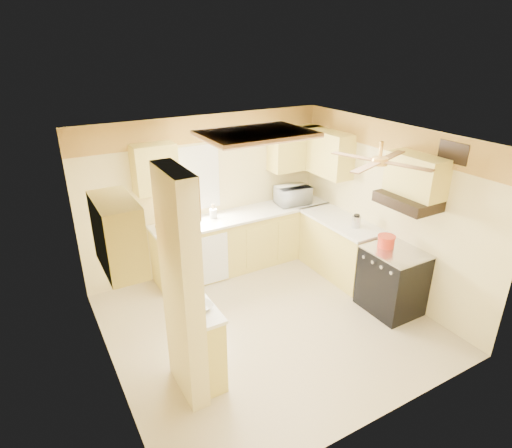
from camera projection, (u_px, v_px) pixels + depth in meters
floor at (268, 323)px, 5.78m from camera, size 4.00×4.00×0.00m
ceiling at (271, 139)px, 4.77m from camera, size 4.00×4.00×0.00m
wall_back at (207, 195)px, 6.79m from camera, size 4.00×0.00×4.00m
wall_front at (382, 321)px, 3.76m from camera, size 4.00×0.00×4.00m
wall_left at (102, 282)px, 4.36m from camera, size 0.00×3.80×3.80m
wall_right at (387, 210)px, 6.18m from camera, size 0.00×3.80×3.80m
wallpaper_border at (204, 129)px, 6.35m from camera, size 4.00×0.02×0.40m
partition_column at (182, 290)px, 4.22m from camera, size 0.20×0.70×2.50m
partition_ledge at (206, 348)px, 4.64m from camera, size 0.25×0.55×0.90m
ledge_top at (204, 312)px, 4.46m from camera, size 0.28×0.58×0.04m
lower_cabinets_back at (244, 240)px, 7.10m from camera, size 3.00×0.60×0.90m
lower_cabinets_right at (340, 248)px, 6.85m from camera, size 0.60×1.40×0.90m
countertop_back at (244, 215)px, 6.90m from camera, size 3.04×0.64×0.04m
countertop_right at (341, 221)px, 6.65m from camera, size 0.64×1.44×0.04m
dishwasher_panel at (211, 260)px, 6.51m from camera, size 0.58×0.02×0.80m
window at (191, 179)px, 6.54m from camera, size 0.92×0.02×1.02m
upper_cab_back_left at (155, 169)px, 6.02m from camera, size 0.60×0.35×0.70m
upper_cab_back_right at (295, 148)px, 7.11m from camera, size 0.90×0.35×0.70m
upper_cab_right at (326, 152)px, 6.86m from camera, size 0.35×1.00×0.70m
upper_cab_left_wall at (118, 235)px, 4.01m from camera, size 0.35×0.75×0.70m
upper_cab_over_stove at (416, 175)px, 5.39m from camera, size 0.35×0.76×0.52m
stove at (392, 280)px, 5.91m from camera, size 0.68×0.77×0.92m
range_hood at (408, 201)px, 5.48m from camera, size 0.50×0.76×0.14m
poster_menu at (189, 233)px, 4.03m from camera, size 0.02×0.42×0.57m
poster_nashville at (193, 292)px, 4.29m from camera, size 0.02×0.42×0.57m
ceiling_light_panel at (256, 134)px, 5.23m from camera, size 1.35×0.95×0.06m
ceiling_fan at (380, 161)px, 4.76m from camera, size 1.15×1.15×0.26m
vent_grate at (453, 152)px, 5.04m from camera, size 0.02×0.40×0.25m
microwave at (293, 195)px, 7.24m from camera, size 0.60×0.44×0.31m
bowl at (202, 307)px, 4.46m from camera, size 0.24×0.24×0.05m
dutch_oven at (386, 241)px, 5.82m from camera, size 0.24×0.24×0.16m
kettle at (356, 221)px, 6.36m from camera, size 0.13×0.13×0.20m
dish_rack at (171, 223)px, 6.33m from camera, size 0.44×0.34×0.24m
utensil_crock at (213, 213)px, 6.69m from camera, size 0.11×0.11×0.23m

